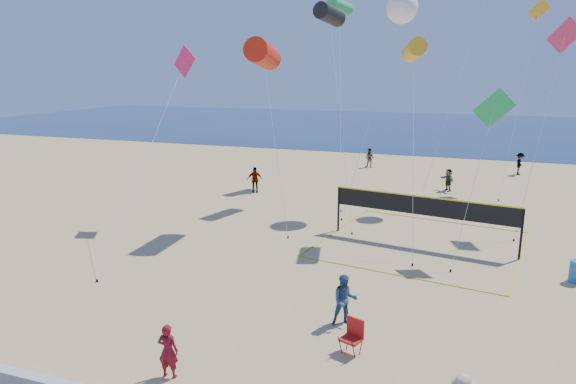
% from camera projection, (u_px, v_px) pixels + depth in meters
% --- Properties ---
extents(ground, '(120.00, 120.00, 0.00)m').
position_uv_depth(ground, '(287.00, 373.00, 13.56)').
color(ground, tan).
rests_on(ground, ground).
extents(ocean, '(140.00, 50.00, 0.03)m').
position_uv_depth(ocean, '(437.00, 128.00, 70.46)').
color(ocean, navy).
rests_on(ocean, ground).
extents(woman, '(0.59, 0.43, 1.49)m').
position_uv_depth(woman, '(168.00, 351.00, 13.25)').
color(woman, maroon).
rests_on(woman, ground).
extents(bystander_a, '(0.98, 0.89, 1.65)m').
position_uv_depth(bystander_a, '(345.00, 300.00, 15.98)').
color(bystander_a, '#304A78').
rests_on(bystander_a, ground).
extents(far_person_0, '(1.07, 0.79, 1.69)m').
position_uv_depth(far_person_0, '(255.00, 180.00, 33.39)').
color(far_person_0, gray).
rests_on(far_person_0, ground).
extents(far_person_1, '(1.18, 1.36, 1.48)m').
position_uv_depth(far_person_1, '(448.00, 180.00, 33.83)').
color(far_person_1, gray).
rests_on(far_person_1, ground).
extents(far_person_3, '(0.85, 0.71, 1.57)m').
position_uv_depth(far_person_3, '(370.00, 158.00, 41.93)').
color(far_person_3, gray).
rests_on(far_person_3, ground).
extents(far_person_4, '(0.85, 1.20, 1.68)m').
position_uv_depth(far_person_4, '(520.00, 164.00, 39.04)').
color(far_person_4, gray).
rests_on(far_person_4, ground).
extents(camp_chair, '(0.68, 0.79, 1.13)m').
position_uv_depth(camp_chair, '(353.00, 334.00, 14.43)').
color(camp_chair, '#AF1414').
rests_on(camp_chair, ground).
extents(volleyball_net, '(9.77, 9.64, 2.27)m').
position_uv_depth(volleyball_net, '(423.00, 212.00, 23.28)').
color(volleyball_net, black).
rests_on(volleyball_net, ground).
extents(kite_0, '(2.66, 3.22, 9.31)m').
position_uv_depth(kite_0, '(263.00, 54.00, 24.65)').
color(kite_0, red).
rests_on(kite_0, ground).
extents(kite_1, '(3.97, 8.23, 11.59)m').
position_uv_depth(kite_1, '(330.00, 15.00, 29.84)').
color(kite_1, black).
rests_on(kite_1, ground).
extents(kite_2, '(1.58, 5.51, 9.23)m').
position_uv_depth(kite_2, '(414.00, 50.00, 23.30)').
color(kite_2, gold).
rests_on(kite_2, ground).
extents(kite_3, '(1.84, 9.19, 9.06)m').
position_uv_depth(kite_3, '(181.00, 71.00, 25.55)').
color(kite_3, '#E21F65').
rests_on(kite_3, ground).
extents(kite_4, '(2.04, 2.82, 7.13)m').
position_uv_depth(kite_4, '(492.00, 115.00, 20.93)').
color(kite_4, green).
rests_on(kite_4, ground).
extents(kite_5, '(2.42, 4.10, 10.30)m').
position_uv_depth(kite_5, '(562.00, 45.00, 24.57)').
color(kite_5, '#DC3060').
rests_on(kite_5, ground).
extents(kite_6, '(3.14, 5.06, 11.95)m').
position_uv_depth(kite_6, '(402.00, 8.00, 27.79)').
color(kite_6, white).
rests_on(kite_6, ground).
extents(kite_8, '(3.31, 9.85, 12.59)m').
position_uv_depth(kite_8, '(340.00, 7.00, 35.00)').
color(kite_8, green).
rests_on(kite_8, ground).
extents(kite_9, '(2.45, 6.17, 12.35)m').
position_uv_depth(kite_9, '(536.00, 26.00, 33.41)').
color(kite_9, gold).
rests_on(kite_9, ground).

